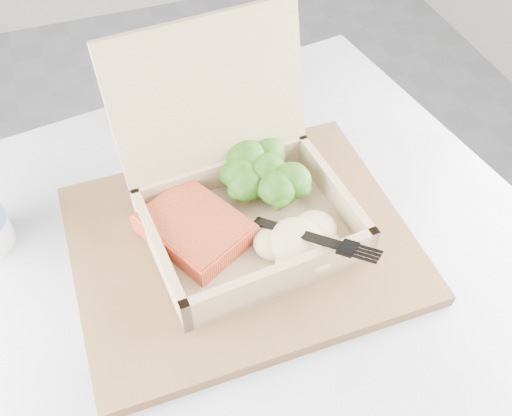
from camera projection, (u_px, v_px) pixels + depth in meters
name	position (u px, v px, depth m)	size (l,w,h in m)	color
cafe_table	(247.00, 361.00, 0.76)	(0.84, 0.84, 0.71)	black
serving_tray	(241.00, 243.00, 0.65)	(0.38, 0.30, 0.02)	brown
takeout_container	(237.00, 184.00, 0.63)	(0.24, 0.24, 0.21)	#9E8C5F
salmon_fillet	(195.00, 228.00, 0.63)	(0.09, 0.11, 0.02)	#E9522D
broccoli_pile	(268.00, 176.00, 0.67)	(0.11, 0.11, 0.04)	#407A1B
mashed_potatoes	(297.00, 240.00, 0.61)	(0.10, 0.09, 0.03)	tan
plastic_fork	(280.00, 225.00, 0.61)	(0.11, 0.13, 0.03)	black
receipt	(165.00, 155.00, 0.76)	(0.07, 0.12, 0.00)	silver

